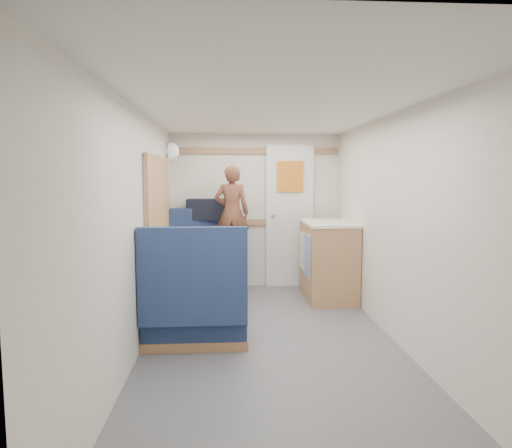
{
  "coord_description": "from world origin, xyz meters",
  "views": [
    {
      "loc": [
        -0.37,
        -3.72,
        1.45
      ],
      "look_at": [
        -0.08,
        0.9,
        0.97
      ],
      "focal_mm": 32.0,
      "sensor_mm": 36.0,
      "label": 1
    }
  ],
  "objects": [
    {
      "name": "person",
      "position": [
        -0.31,
        1.75,
        1.02
      ],
      "size": [
        0.44,
        0.31,
        1.14
      ],
      "primitive_type": "imported",
      "rotation": [
        0.0,
        0.0,
        3.05
      ],
      "color": "brown",
      "rests_on": "bench_far"
    },
    {
      "name": "wall_back",
      "position": [
        0.0,
        2.25,
        1.0
      ],
      "size": [
        2.2,
        0.02,
        2.0
      ],
      "primitive_type": "cube",
      "color": "silver",
      "rests_on": "floor"
    },
    {
      "name": "side_window",
      "position": [
        -1.08,
        1.0,
        1.25
      ],
      "size": [
        0.04,
        1.3,
        0.72
      ],
      "primitive_type": "cube",
      "color": "gray",
      "rests_on": "wall_left"
    },
    {
      "name": "ceiling",
      "position": [
        0.0,
        0.0,
        2.0
      ],
      "size": [
        4.5,
        4.5,
        0.0
      ],
      "primitive_type": "plane",
      "rotation": [
        3.14,
        0.0,
        0.0
      ],
      "color": "silver",
      "rests_on": "wall_back"
    },
    {
      "name": "tumbler_left",
      "position": [
        -0.88,
        0.78,
        0.77
      ],
      "size": [
        0.06,
        0.06,
        0.1
      ],
      "primitive_type": "cylinder",
      "color": "silver",
      "rests_on": "dinette_table"
    },
    {
      "name": "oak_trim_high",
      "position": [
        0.0,
        2.23,
        1.78
      ],
      "size": [
        2.15,
        0.02,
        0.08
      ],
      "primitive_type": "cube",
      "color": "#A3764A",
      "rests_on": "wall_back"
    },
    {
      "name": "galley_counter",
      "position": [
        0.82,
        1.55,
        0.47
      ],
      "size": [
        0.57,
        0.92,
        0.92
      ],
      "color": "#A3764A",
      "rests_on": "floor"
    },
    {
      "name": "rear_door",
      "position": [
        0.45,
        2.22,
        0.97
      ],
      "size": [
        0.62,
        0.12,
        1.86
      ],
      "color": "white",
      "rests_on": "wall_back"
    },
    {
      "name": "oak_trim_low",
      "position": [
        0.0,
        2.23,
        0.85
      ],
      "size": [
        2.15,
        0.02,
        0.08
      ],
      "primitive_type": "cube",
      "color": "#A3764A",
      "rests_on": "wall_back"
    },
    {
      "name": "cheese_block",
      "position": [
        -0.59,
        0.69,
        0.76
      ],
      "size": [
        0.11,
        0.08,
        0.04
      ],
      "primitive_type": "cube",
      "rotation": [
        0.0,
        0.0,
        0.23
      ],
      "color": "#E1DB82",
      "rests_on": "tray"
    },
    {
      "name": "tumbler_right",
      "position": [
        -0.53,
        1.2,
        0.78
      ],
      "size": [
        0.07,
        0.07,
        0.11
      ],
      "primitive_type": "cylinder",
      "color": "white",
      "rests_on": "dinette_table"
    },
    {
      "name": "wall_left",
      "position": [
        -1.1,
        0.0,
        1.0
      ],
      "size": [
        0.02,
        4.5,
        2.0
      ],
      "primitive_type": "cube",
      "color": "silver",
      "rests_on": "floor"
    },
    {
      "name": "salt_grinder",
      "position": [
        -0.77,
        1.0,
        0.77
      ],
      "size": [
        0.04,
        0.04,
        0.1
      ],
      "primitive_type": "cylinder",
      "color": "silver",
      "rests_on": "dinette_table"
    },
    {
      "name": "tray",
      "position": [
        -0.56,
        0.86,
        0.73
      ],
      "size": [
        0.33,
        0.39,
        0.02
      ],
      "primitive_type": "cube",
      "rotation": [
        0.0,
        0.0,
        -0.18
      ],
      "color": "white",
      "rests_on": "dinette_table"
    },
    {
      "name": "bench_far",
      "position": [
        -0.65,
        1.86,
        0.3
      ],
      "size": [
        0.9,
        0.59,
        1.05
      ],
      "color": "navy",
      "rests_on": "floor"
    },
    {
      "name": "wall_right",
      "position": [
        1.1,
        0.0,
        1.0
      ],
      "size": [
        0.02,
        4.5,
        2.0
      ],
      "primitive_type": "cube",
      "color": "silver",
      "rests_on": "floor"
    },
    {
      "name": "pepper_grinder",
      "position": [
        -0.58,
        0.9,
        0.77
      ],
      "size": [
        0.04,
        0.04,
        0.1
      ],
      "primitive_type": "cylinder",
      "color": "black",
      "rests_on": "dinette_table"
    },
    {
      "name": "ledge",
      "position": [
        -0.65,
        2.12,
        0.88
      ],
      "size": [
        0.9,
        0.14,
        0.04
      ],
      "primitive_type": "cube",
      "color": "#A3764A",
      "rests_on": "bench_far"
    },
    {
      "name": "floor",
      "position": [
        0.0,
        0.0,
        0.0
      ],
      "size": [
        4.5,
        4.5,
        0.0
      ],
      "primitive_type": "plane",
      "color": "#515156",
      "rests_on": "ground"
    },
    {
      "name": "bench_near",
      "position": [
        -0.65,
        0.14,
        0.3
      ],
      "size": [
        0.9,
        0.59,
        1.05
      ],
      "color": "navy",
      "rests_on": "floor"
    },
    {
      "name": "dome_light",
      "position": [
        -1.04,
        1.85,
        1.75
      ],
      "size": [
        0.2,
        0.2,
        0.2
      ],
      "primitive_type": "sphere",
      "color": "white",
      "rests_on": "wall_left"
    },
    {
      "name": "orange_fruit",
      "position": [
        -0.43,
        0.79,
        0.77
      ],
      "size": [
        0.07,
        0.07,
        0.07
      ],
      "primitive_type": "sphere",
      "color": "#E75F0A",
      "rests_on": "tray"
    },
    {
      "name": "duffel_bag",
      "position": [
        -0.59,
        2.12,
        1.03
      ],
      "size": [
        0.6,
        0.37,
        0.27
      ],
      "primitive_type": "cube",
      "rotation": [
        0.0,
        0.0,
        -0.2
      ],
      "color": "black",
      "rests_on": "ledge"
    },
    {
      "name": "beer_glass",
      "position": [
        -0.43,
        1.01,
        0.77
      ],
      "size": [
        0.07,
        0.07,
        0.1
      ],
      "primitive_type": "cylinder",
      "color": "#924C15",
      "rests_on": "dinette_table"
    },
    {
      "name": "bread_loaf",
      "position": [
        -0.43,
        1.23,
        0.77
      ],
      "size": [
        0.2,
        0.27,
        0.1
      ],
      "primitive_type": "cube",
      "rotation": [
        0.0,
        0.0,
        0.29
      ],
      "color": "olive",
      "rests_on": "dinette_table"
    },
    {
      "name": "wine_glass",
      "position": [
        -0.65,
        1.02,
        0.84
      ],
      "size": [
        0.08,
        0.08,
        0.17
      ],
      "color": "white",
      "rests_on": "dinette_table"
    },
    {
      "name": "dinette_table",
      "position": [
        -0.65,
        1.0,
        0.57
      ],
      "size": [
        0.62,
        0.92,
        0.72
      ],
      "color": "white",
      "rests_on": "floor"
    }
  ]
}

